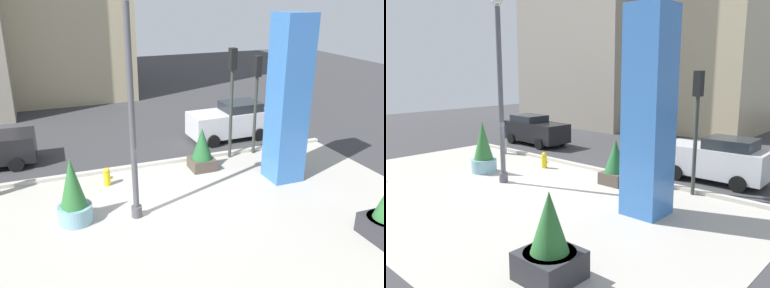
{
  "view_description": "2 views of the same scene",
  "coord_description": "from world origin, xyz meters",
  "views": [
    {
      "loc": [
        -3.9,
        -12.92,
        7.23
      ],
      "look_at": [
        1.38,
        0.91,
        1.66
      ],
      "focal_mm": 38.47,
      "sensor_mm": 36.0,
      "label": 1
    },
    {
      "loc": [
        11.46,
        -10.24,
        4.59
      ],
      "look_at": [
        0.99,
        1.21,
        1.61
      ],
      "focal_mm": 36.54,
      "sensor_mm": 36.0,
      "label": 2
    }
  ],
  "objects": [
    {
      "name": "potted_plant_by_pillar",
      "position": [
        -3.26,
        -0.45,
        1.0
      ],
      "size": [
        1.13,
        1.13,
        2.29
      ],
      "color": "#7AA8B7",
      "rests_on": "ground_plane"
    },
    {
      "name": "curb_strip",
      "position": [
        0.0,
        3.12,
        0.08
      ],
      "size": [
        18.0,
        0.24,
        0.16
      ],
      "primitive_type": "cube",
      "color": "#B7B2A8",
      "rests_on": "ground_plane"
    },
    {
      "name": "traffic_light_far_side",
      "position": [
        5.22,
        2.9,
        3.05
      ],
      "size": [
        0.28,
        0.42,
        4.54
      ],
      "color": "#333833",
      "rests_on": "ground_plane"
    },
    {
      "name": "traffic_light_corner",
      "position": [
        3.95,
        2.81,
        3.31
      ],
      "size": [
        0.28,
        0.42,
        4.95
      ],
      "color": "#333833",
      "rests_on": "ground_plane"
    },
    {
      "name": "plaza_pavement",
      "position": [
        0.0,
        -2.0,
        0.0
      ],
      "size": [
        18.0,
        10.0,
        0.02
      ],
      "primitive_type": "cube",
      "color": "#ADA89E",
      "rests_on": "ground_plane"
    },
    {
      "name": "potted_plant_near_left",
      "position": [
        2.27,
        2.04,
        0.86
      ],
      "size": [
        1.01,
        1.01,
        1.85
      ],
      "color": "#4C4238",
      "rests_on": "ground_plane"
    },
    {
      "name": "car_curb_east",
      "position": [
        5.11,
        5.15,
        0.94
      ],
      "size": [
        4.2,
        2.05,
        1.88
      ],
      "color": "silver",
      "rests_on": "ground_plane"
    },
    {
      "name": "ground_plane",
      "position": [
        0.0,
        4.0,
        0.0
      ],
      "size": [
        60.0,
        60.0,
        0.0
      ],
      "primitive_type": "plane",
      "color": "#38383A"
    },
    {
      "name": "art_pillar_blue",
      "position": [
        5.0,
        0.07,
        3.25
      ],
      "size": [
        1.25,
        1.25,
        6.5
      ],
      "primitive_type": "cube",
      "color": "#3870BC",
      "rests_on": "ground_plane"
    },
    {
      "name": "lamp_post",
      "position": [
        -1.29,
        -0.85,
        3.55
      ],
      "size": [
        0.44,
        0.44,
        7.27
      ],
      "color": "#4C4C51",
      "rests_on": "ground_plane"
    },
    {
      "name": "fire_hydrant",
      "position": [
        -1.8,
        1.9,
        0.37
      ],
      "size": [
        0.36,
        0.26,
        0.75
      ],
      "color": "gold",
      "rests_on": "ground_plane"
    }
  ]
}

